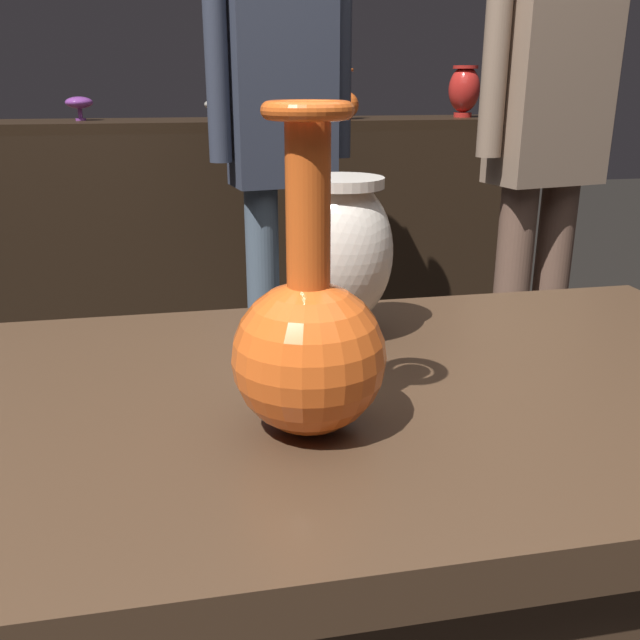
{
  "coord_description": "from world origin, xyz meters",
  "views": [
    {
      "loc": [
        -0.15,
        -0.72,
        1.14
      ],
      "look_at": [
        -0.02,
        -0.04,
        0.9
      ],
      "focal_mm": 39.09,
      "sensor_mm": 36.0,
      "label": 1
    }
  ],
  "objects_px": {
    "shelf_vase_center": "(216,105)",
    "shelf_vase_left": "(79,103)",
    "vase_centerpiece": "(309,340)",
    "visitor_center_back": "(282,135)",
    "shelf_vase_far_right": "(464,89)",
    "shelf_vase_right": "(346,103)",
    "vase_tall_behind": "(341,252)",
    "visitor_near_right": "(548,124)"
  },
  "relations": [
    {
      "from": "shelf_vase_center",
      "to": "shelf_vase_left",
      "type": "relative_size",
      "value": 0.87
    },
    {
      "from": "vase_centerpiece",
      "to": "visitor_center_back",
      "type": "xyz_separation_m",
      "value": [
        0.21,
        1.63,
        0.08
      ]
    },
    {
      "from": "shelf_vase_far_right",
      "to": "shelf_vase_right",
      "type": "relative_size",
      "value": 1.07
    },
    {
      "from": "visitor_center_back",
      "to": "shelf_vase_left",
      "type": "bearing_deg",
      "value": -54.68
    },
    {
      "from": "vase_tall_behind",
      "to": "shelf_vase_far_right",
      "type": "distance_m",
      "value": 2.25
    },
    {
      "from": "shelf_vase_center",
      "to": "vase_centerpiece",
      "type": "bearing_deg",
      "value": -91.03
    },
    {
      "from": "shelf_vase_center",
      "to": "visitor_near_right",
      "type": "relative_size",
      "value": 0.05
    },
    {
      "from": "shelf_vase_center",
      "to": "visitor_near_right",
      "type": "xyz_separation_m",
      "value": [
        0.91,
        -0.91,
        -0.03
      ]
    },
    {
      "from": "shelf_vase_center",
      "to": "shelf_vase_left",
      "type": "xyz_separation_m",
      "value": [
        -0.52,
        0.11,
        0.01
      ]
    },
    {
      "from": "vase_centerpiece",
      "to": "visitor_center_back",
      "type": "relative_size",
      "value": 0.19
    },
    {
      "from": "visitor_near_right",
      "to": "vase_tall_behind",
      "type": "bearing_deg",
      "value": 39.71
    },
    {
      "from": "shelf_vase_center",
      "to": "shelf_vase_right",
      "type": "relative_size",
      "value": 0.47
    },
    {
      "from": "vase_centerpiece",
      "to": "shelf_vase_far_right",
      "type": "bearing_deg",
      "value": 64.56
    },
    {
      "from": "shelf_vase_far_right",
      "to": "shelf_vase_right",
      "type": "distance_m",
      "value": 0.52
    },
    {
      "from": "vase_centerpiece",
      "to": "shelf_vase_left",
      "type": "bearing_deg",
      "value": 101.7
    },
    {
      "from": "shelf_vase_left",
      "to": "visitor_near_right",
      "type": "xyz_separation_m",
      "value": [
        1.43,
        -1.02,
        -0.04
      ]
    },
    {
      "from": "shelf_vase_right",
      "to": "visitor_center_back",
      "type": "bearing_deg",
      "value": -120.17
    },
    {
      "from": "visitor_near_right",
      "to": "vase_centerpiece",
      "type": "bearing_deg",
      "value": 43.0
    },
    {
      "from": "shelf_vase_far_right",
      "to": "shelf_vase_left",
      "type": "relative_size",
      "value": 1.97
    },
    {
      "from": "vase_tall_behind",
      "to": "shelf_vase_far_right",
      "type": "xyz_separation_m",
      "value": [
        0.99,
        2.01,
        0.18
      ]
    },
    {
      "from": "vase_tall_behind",
      "to": "shelf_vase_right",
      "type": "relative_size",
      "value": 1.13
    },
    {
      "from": "shelf_vase_left",
      "to": "shelf_vase_far_right",
      "type": "bearing_deg",
      "value": -1.82
    },
    {
      "from": "shelf_vase_far_right",
      "to": "visitor_near_right",
      "type": "relative_size",
      "value": 0.12
    },
    {
      "from": "vase_tall_behind",
      "to": "visitor_center_back",
      "type": "xyz_separation_m",
      "value": [
        0.12,
        1.37,
        0.06
      ]
    },
    {
      "from": "shelf_vase_center",
      "to": "shelf_vase_right",
      "type": "xyz_separation_m",
      "value": [
        0.52,
        0.02,
        0.01
      ]
    },
    {
      "from": "shelf_vase_right",
      "to": "visitor_center_back",
      "type": "relative_size",
      "value": 0.12
    },
    {
      "from": "shelf_vase_center",
      "to": "shelf_vase_right",
      "type": "distance_m",
      "value": 0.52
    },
    {
      "from": "shelf_vase_right",
      "to": "visitor_center_back",
      "type": "height_order",
      "value": "visitor_center_back"
    },
    {
      "from": "shelf_vase_center",
      "to": "shelf_vase_left",
      "type": "distance_m",
      "value": 0.53
    },
    {
      "from": "vase_centerpiece",
      "to": "shelf_vase_left",
      "type": "xyz_separation_m",
      "value": [
        -0.48,
        2.32,
        0.16
      ]
    },
    {
      "from": "shelf_vase_left",
      "to": "visitor_near_right",
      "type": "height_order",
      "value": "visitor_near_right"
    },
    {
      "from": "shelf_vase_center",
      "to": "vase_tall_behind",
      "type": "bearing_deg",
      "value": -88.5
    },
    {
      "from": "shelf_vase_right",
      "to": "visitor_center_back",
      "type": "xyz_separation_m",
      "value": [
        -0.35,
        -0.6,
        -0.08
      ]
    },
    {
      "from": "shelf_vase_center",
      "to": "visitor_near_right",
      "type": "height_order",
      "value": "visitor_near_right"
    },
    {
      "from": "shelf_vase_far_right",
      "to": "shelf_vase_center",
      "type": "xyz_separation_m",
      "value": [
        -1.04,
        -0.06,
        -0.06
      ]
    },
    {
      "from": "shelf_vase_right",
      "to": "shelf_vase_center",
      "type": "bearing_deg",
      "value": -178.03
    },
    {
      "from": "shelf_vase_center",
      "to": "shelf_vase_far_right",
      "type": "bearing_deg",
      "value": 3.15
    },
    {
      "from": "shelf_vase_left",
      "to": "visitor_center_back",
      "type": "distance_m",
      "value": 0.98
    },
    {
      "from": "vase_tall_behind",
      "to": "visitor_near_right",
      "type": "distance_m",
      "value": 1.35
    },
    {
      "from": "shelf_vase_far_right",
      "to": "shelf_vase_left",
      "type": "xyz_separation_m",
      "value": [
        -1.56,
        0.05,
        -0.05
      ]
    },
    {
      "from": "shelf_vase_right",
      "to": "visitor_near_right",
      "type": "relative_size",
      "value": 0.11
    },
    {
      "from": "shelf_vase_center",
      "to": "shelf_vase_right",
      "type": "height_order",
      "value": "shelf_vase_right"
    }
  ]
}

